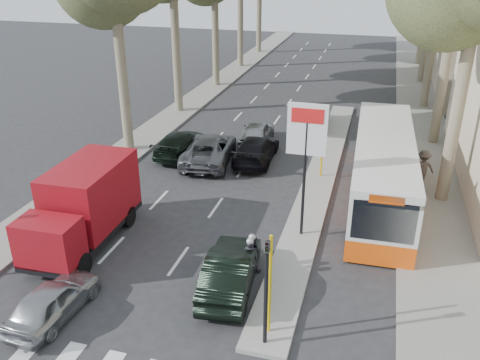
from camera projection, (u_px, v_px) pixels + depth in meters
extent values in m
plane|color=#28282B|center=(181.00, 297.00, 17.13)|extent=(120.00, 120.00, 0.00)
cube|color=gray|center=(419.00, 110.00, 36.89)|extent=(3.20, 70.00, 0.12)
cube|color=gray|center=(215.00, 85.00, 43.60)|extent=(2.40, 64.00, 0.12)
cube|color=gray|center=(320.00, 177.00, 25.93)|extent=(1.50, 26.00, 0.16)
cylinder|color=yellow|center=(270.00, 287.00, 14.73)|extent=(0.10, 0.10, 3.50)
cylinder|color=yellow|center=(303.00, 198.00, 19.98)|extent=(0.10, 0.10, 3.50)
cylinder|color=yellow|center=(322.00, 146.00, 25.24)|extent=(0.10, 0.10, 3.50)
cylinder|color=black|center=(304.00, 179.00, 19.63)|extent=(0.12, 0.12, 5.20)
cube|color=white|center=(307.00, 130.00, 18.80)|extent=(1.50, 0.10, 2.00)
cube|color=red|center=(308.00, 116.00, 18.52)|extent=(1.20, 0.02, 0.55)
cylinder|color=black|center=(266.00, 302.00, 14.35)|extent=(0.12, 0.12, 3.20)
imported|color=black|center=(267.00, 257.00, 13.73)|extent=(0.16, 0.41, 1.00)
cylinder|color=#6B604C|center=(123.00, 79.00, 27.87)|extent=(0.56, 0.56, 8.40)
cylinder|color=#6B604C|center=(176.00, 49.00, 34.78)|extent=(0.56, 0.56, 8.96)
cylinder|color=#6B604C|center=(215.00, 37.00, 41.92)|extent=(0.56, 0.56, 8.12)
cylinder|color=#6B604C|center=(240.00, 17.00, 48.66)|extent=(0.56, 0.56, 9.52)
cylinder|color=#6B604C|center=(259.00, 12.00, 55.86)|extent=(0.56, 0.56, 8.68)
cylinder|color=#6B604C|center=(457.00, 114.00, 21.93)|extent=(0.56, 0.56, 8.40)
cylinder|color=#6B604C|center=(445.00, 67.00, 28.74)|extent=(0.56, 0.56, 9.24)
cylinder|color=#6B604C|center=(431.00, 54.00, 36.09)|extent=(0.56, 0.56, 7.84)
cylinder|color=#6B604C|center=(428.00, 30.00, 42.84)|extent=(0.56, 0.56, 8.96)
cylinder|color=#6B604C|center=(424.00, 21.00, 49.94)|extent=(0.56, 0.56, 8.40)
imported|color=#9B9EA3|center=(53.00, 300.00, 15.99)|extent=(1.67, 3.68, 1.23)
imported|color=black|center=(231.00, 270.00, 17.31)|extent=(1.98, 4.52, 1.45)
imported|color=#54565C|center=(209.00, 149.00, 27.70)|extent=(3.09, 5.54, 1.47)
imported|color=black|center=(256.00, 149.00, 27.84)|extent=(2.09, 4.85, 1.39)
imported|color=gray|center=(257.00, 133.00, 30.19)|extent=(2.02, 4.40, 1.46)
imported|color=#505458|center=(315.00, 117.00, 33.01)|extent=(1.80, 4.51, 1.46)
imported|color=black|center=(180.00, 143.00, 28.75)|extent=(1.91, 4.63, 1.34)
cube|color=black|center=(86.00, 232.00, 20.00)|extent=(2.27, 5.89, 0.24)
cylinder|color=black|center=(34.00, 257.00, 18.55)|extent=(0.31, 0.88, 0.88)
cylinder|color=black|center=(82.00, 265.00, 18.11)|extent=(0.31, 0.88, 0.88)
cylinder|color=black|center=(87.00, 211.00, 21.81)|extent=(0.31, 0.88, 0.88)
cylinder|color=black|center=(128.00, 216.00, 21.37)|extent=(0.31, 0.88, 0.88)
cube|color=maroon|center=(49.00, 242.00, 17.67)|extent=(2.17, 1.41, 1.66)
cube|color=black|center=(37.00, 246.00, 17.03)|extent=(1.95, 0.12, 0.88)
cube|color=maroon|center=(91.00, 193.00, 20.12)|extent=(2.33, 4.14, 2.44)
cube|color=#F0510D|center=(380.00, 189.00, 23.55)|extent=(2.82, 11.68, 0.91)
cube|color=silver|center=(383.00, 165.00, 23.04)|extent=(2.82, 11.68, 1.52)
cube|color=black|center=(384.00, 159.00, 22.92)|extent=(2.83, 11.21, 0.86)
cube|color=silver|center=(386.00, 142.00, 22.58)|extent=(2.82, 11.68, 0.30)
cube|color=black|center=(384.00, 222.00, 17.89)|extent=(2.22, 0.12, 1.52)
cube|color=#F0510D|center=(387.00, 200.00, 17.52)|extent=(1.21, 0.09, 0.32)
cylinder|color=black|center=(350.00, 226.00, 20.57)|extent=(0.31, 0.98, 0.97)
cylinder|color=black|center=(409.00, 233.00, 20.06)|extent=(0.31, 0.98, 0.97)
cylinder|color=black|center=(358.00, 161.00, 26.92)|extent=(0.31, 0.98, 0.97)
cylinder|color=black|center=(402.00, 165.00, 26.41)|extent=(0.31, 0.98, 0.97)
cylinder|color=black|center=(246.00, 282.00, 17.41)|extent=(0.13, 0.58, 0.57)
cylinder|color=black|center=(253.00, 261.00, 18.60)|extent=(0.13, 0.58, 0.57)
cylinder|color=silver|center=(246.00, 273.00, 17.32)|extent=(0.08, 0.36, 0.72)
cube|color=black|center=(250.00, 268.00, 18.00)|extent=(0.24, 0.68, 0.27)
cube|color=black|center=(249.00, 265.00, 17.74)|extent=(0.29, 0.42, 0.20)
cube|color=black|center=(251.00, 259.00, 18.16)|extent=(0.29, 0.60, 0.11)
cylinder|color=silver|center=(247.00, 265.00, 17.25)|extent=(0.56, 0.07, 0.04)
imported|color=black|center=(250.00, 258.00, 17.83)|extent=(0.57, 0.40, 1.51)
imported|color=black|center=(252.00, 254.00, 18.17)|extent=(0.71, 0.43, 1.41)
sphere|color=#B2B2B7|center=(250.00, 242.00, 17.50)|extent=(0.25, 0.25, 0.25)
sphere|color=#B2B2B7|center=(252.00, 237.00, 17.86)|extent=(0.25, 0.25, 0.25)
imported|color=#40344E|center=(403.00, 179.00, 23.58)|extent=(1.04, 1.00, 1.66)
imported|color=brown|center=(423.00, 168.00, 24.61)|extent=(1.28, 0.92, 1.81)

